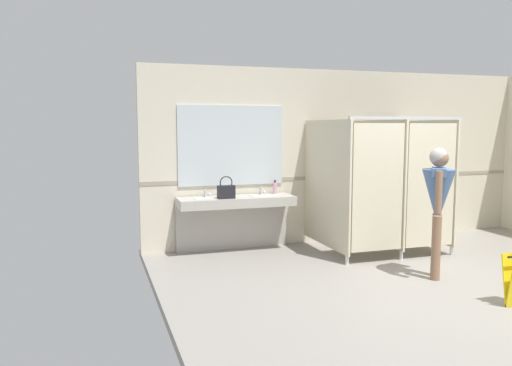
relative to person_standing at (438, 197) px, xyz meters
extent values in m
cube|color=gray|center=(0.08, -0.59, -1.08)|extent=(6.95, 6.45, 0.10)
cube|color=beige|center=(0.08, 2.39, 0.37)|extent=(6.95, 0.12, 2.79)
cube|color=#9E937F|center=(0.08, 2.33, 0.02)|extent=(6.95, 0.01, 0.06)
cube|color=#B2ADA3|center=(-2.00, 2.05, -0.26)|extent=(1.75, 0.52, 0.14)
cube|color=#B2ADA3|center=(-2.00, 2.27, -0.68)|extent=(1.75, 0.08, 0.70)
cube|color=beige|center=(-2.44, 2.02, -0.24)|extent=(0.42, 0.29, 0.11)
cylinder|color=silver|center=(-2.44, 2.22, -0.13)|extent=(0.04, 0.04, 0.11)
cylinder|color=silver|center=(-2.44, 2.17, -0.09)|extent=(0.03, 0.11, 0.03)
sphere|color=silver|center=(-2.37, 2.23, -0.16)|extent=(0.04, 0.04, 0.04)
cube|color=beige|center=(-1.56, 2.02, -0.24)|extent=(0.42, 0.29, 0.11)
cylinder|color=silver|center=(-1.56, 2.22, -0.13)|extent=(0.04, 0.04, 0.11)
cylinder|color=silver|center=(-1.56, 2.17, -0.09)|extent=(0.03, 0.11, 0.03)
sphere|color=silver|center=(-1.49, 2.23, -0.16)|extent=(0.04, 0.04, 0.04)
cube|color=silver|center=(-2.00, 2.32, 0.57)|extent=(1.65, 0.02, 1.22)
cube|color=beige|center=(-0.76, 1.57, 0.02)|extent=(0.03, 1.49, 1.86)
cylinder|color=silver|center=(-0.76, 0.88, -0.97)|extent=(0.05, 0.05, 0.12)
cube|color=beige|center=(0.11, 1.57, 0.02)|extent=(0.03, 1.49, 1.86)
cylinder|color=silver|center=(0.11, 0.88, -0.97)|extent=(0.05, 0.05, 0.12)
cube|color=beige|center=(0.97, 1.57, 0.02)|extent=(0.03, 1.49, 1.86)
cylinder|color=silver|center=(0.97, 0.88, -0.97)|extent=(0.05, 0.05, 0.12)
cube|color=beige|center=(-0.32, 0.85, 0.02)|extent=(0.78, 0.03, 1.76)
cube|color=beige|center=(0.54, 0.85, 0.02)|extent=(0.78, 0.03, 1.76)
cube|color=#B7BABF|center=(0.11, 0.85, 0.97)|extent=(1.78, 0.04, 0.04)
cylinder|color=#8C664C|center=(0.05, 0.07, -0.63)|extent=(0.11, 0.11, 0.80)
cylinder|color=#8C664C|center=(-0.05, -0.07, -0.63)|extent=(0.11, 0.11, 0.80)
cone|color=#4C6B99|center=(0.00, 0.00, -0.01)|extent=(0.56, 0.56, 0.68)
cube|color=#4C6B99|center=(0.00, 0.00, 0.31)|extent=(0.39, 0.44, 0.10)
cylinder|color=#8C664C|center=(0.15, 0.20, 0.08)|extent=(0.08, 0.08, 0.51)
cylinder|color=#8C664C|center=(-0.15, -0.20, 0.08)|extent=(0.08, 0.08, 0.51)
sphere|color=#8C664C|center=(0.00, 0.00, 0.47)|extent=(0.22, 0.22, 0.22)
sphere|color=#A59E93|center=(-0.01, 0.01, 0.49)|extent=(0.22, 0.22, 0.22)
cube|color=black|center=(-2.19, 1.92, -0.09)|extent=(0.25, 0.11, 0.19)
torus|color=black|center=(-2.19, 1.92, 0.05)|extent=(0.19, 0.02, 0.19)
cylinder|color=#D899B2|center=(-1.33, 2.21, -0.10)|extent=(0.07, 0.07, 0.18)
cylinder|color=black|center=(-1.33, 2.21, 0.01)|extent=(0.03, 0.03, 0.04)
camera|label=1|loc=(-4.03, -5.16, 0.85)|focal=35.45mm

